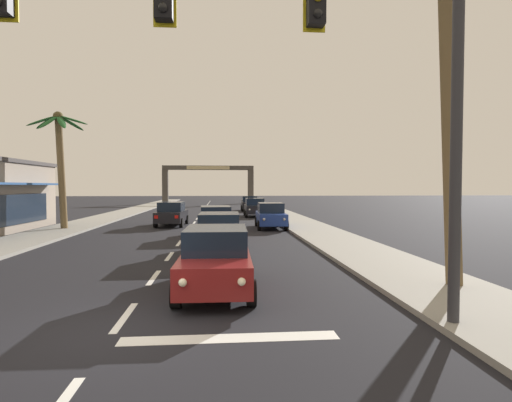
{
  "coord_description": "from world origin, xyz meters",
  "views": [
    {
      "loc": [
        2.05,
        -7.94,
        2.78
      ],
      "look_at": [
        3.42,
        8.0,
        2.2
      ],
      "focal_mm": 28.53,
      "sensor_mm": 36.0,
      "label": 1
    }
  ],
  "objects_px": {
    "sedan_parked_far_kerb": "(271,215)",
    "sedan_oncoming_far": "(172,214)",
    "traffic_signal_mast": "(268,37)",
    "sedan_parked_mid_kerb": "(255,207)",
    "sedan_lead_at_stop_bar": "(216,259)",
    "palm_left_second": "(60,151)",
    "palm_right_nearest": "(448,26)",
    "sedan_third_in_queue": "(219,233)",
    "town_gateway_arch": "(208,179)",
    "sedan_parked_nearest_kerb": "(250,203)",
    "sedan_fifth_in_queue": "(216,221)"
  },
  "relations": [
    {
      "from": "palm_left_second",
      "to": "palm_right_nearest",
      "type": "distance_m",
      "value": 22.82
    },
    {
      "from": "sedan_fifth_in_queue",
      "to": "sedan_parked_far_kerb",
      "type": "bearing_deg",
      "value": 49.81
    },
    {
      "from": "sedan_third_in_queue",
      "to": "sedan_oncoming_far",
      "type": "distance_m",
      "value": 12.8
    },
    {
      "from": "sedan_parked_nearest_kerb",
      "to": "town_gateway_arch",
      "type": "bearing_deg",
      "value": 104.63
    },
    {
      "from": "sedan_oncoming_far",
      "to": "sedan_parked_mid_kerb",
      "type": "relative_size",
      "value": 1.01
    },
    {
      "from": "sedan_third_in_queue",
      "to": "sedan_oncoming_far",
      "type": "height_order",
      "value": "same"
    },
    {
      "from": "sedan_third_in_queue",
      "to": "sedan_parked_far_kerb",
      "type": "relative_size",
      "value": 1.0
    },
    {
      "from": "palm_left_second",
      "to": "sedan_third_in_queue",
      "type": "bearing_deg",
      "value": -44.72
    },
    {
      "from": "palm_left_second",
      "to": "traffic_signal_mast",
      "type": "bearing_deg",
      "value": -60.13
    },
    {
      "from": "sedan_oncoming_far",
      "to": "palm_right_nearest",
      "type": "bearing_deg",
      "value": -63.25
    },
    {
      "from": "sedan_lead_at_stop_bar",
      "to": "palm_left_second",
      "type": "xyz_separation_m",
      "value": [
        -9.92,
        15.74,
        4.15
      ]
    },
    {
      "from": "sedan_lead_at_stop_bar",
      "to": "town_gateway_arch",
      "type": "distance_m",
      "value": 55.5
    },
    {
      "from": "palm_left_second",
      "to": "palm_right_nearest",
      "type": "relative_size",
      "value": 0.73
    },
    {
      "from": "sedan_oncoming_far",
      "to": "sedan_parked_far_kerb",
      "type": "height_order",
      "value": "same"
    },
    {
      "from": "sedan_lead_at_stop_bar",
      "to": "palm_left_second",
      "type": "bearing_deg",
      "value": 122.21
    },
    {
      "from": "palm_left_second",
      "to": "town_gateway_arch",
      "type": "relative_size",
      "value": 0.51
    },
    {
      "from": "palm_left_second",
      "to": "town_gateway_arch",
      "type": "distance_m",
      "value": 40.45
    },
    {
      "from": "sedan_parked_mid_kerb",
      "to": "sedan_parked_far_kerb",
      "type": "height_order",
      "value": "same"
    },
    {
      "from": "sedan_parked_far_kerb",
      "to": "palm_left_second",
      "type": "xyz_separation_m",
      "value": [
        -13.34,
        -0.24,
        4.15
      ]
    },
    {
      "from": "sedan_parked_far_kerb",
      "to": "sedan_oncoming_far",
      "type": "bearing_deg",
      "value": 161.7
    },
    {
      "from": "sedan_parked_mid_kerb",
      "to": "sedan_parked_nearest_kerb",
      "type": "bearing_deg",
      "value": 89.17
    },
    {
      "from": "sedan_third_in_queue",
      "to": "town_gateway_arch",
      "type": "bearing_deg",
      "value": 92.27
    },
    {
      "from": "sedan_parked_nearest_kerb",
      "to": "town_gateway_arch",
      "type": "distance_m",
      "value": 21.1
    },
    {
      "from": "sedan_fifth_in_queue",
      "to": "palm_left_second",
      "type": "relative_size",
      "value": 0.6
    },
    {
      "from": "sedan_parked_mid_kerb",
      "to": "palm_right_nearest",
      "type": "distance_m",
      "value": 27.76
    },
    {
      "from": "town_gateway_arch",
      "to": "palm_right_nearest",
      "type": "bearing_deg",
      "value": -81.86
    },
    {
      "from": "palm_right_nearest",
      "to": "sedan_parked_far_kerb",
      "type": "bearing_deg",
      "value": 99.17
    },
    {
      "from": "sedan_parked_nearest_kerb",
      "to": "sedan_fifth_in_queue",
      "type": "bearing_deg",
      "value": -98.54
    },
    {
      "from": "palm_left_second",
      "to": "sedan_parked_far_kerb",
      "type": "bearing_deg",
      "value": 1.03
    },
    {
      "from": "sedan_parked_mid_kerb",
      "to": "town_gateway_arch",
      "type": "height_order",
      "value": "town_gateway_arch"
    },
    {
      "from": "traffic_signal_mast",
      "to": "sedan_parked_far_kerb",
      "type": "xyz_separation_m",
      "value": [
        2.42,
        19.25,
        -4.65
      ]
    },
    {
      "from": "sedan_lead_at_stop_bar",
      "to": "traffic_signal_mast",
      "type": "bearing_deg",
      "value": -72.92
    },
    {
      "from": "sedan_fifth_in_queue",
      "to": "town_gateway_arch",
      "type": "xyz_separation_m",
      "value": [
        -1.75,
        43.64,
        3.15
      ]
    },
    {
      "from": "sedan_third_in_queue",
      "to": "sedan_parked_mid_kerb",
      "type": "height_order",
      "value": "same"
    },
    {
      "from": "sedan_fifth_in_queue",
      "to": "sedan_lead_at_stop_bar",
      "type": "bearing_deg",
      "value": -89.21
    },
    {
      "from": "sedan_fifth_in_queue",
      "to": "sedan_parked_far_kerb",
      "type": "height_order",
      "value": "same"
    },
    {
      "from": "sedan_lead_at_stop_bar",
      "to": "sedan_parked_far_kerb",
      "type": "height_order",
      "value": "same"
    },
    {
      "from": "town_gateway_arch",
      "to": "sedan_fifth_in_queue",
      "type": "bearing_deg",
      "value": -87.71
    },
    {
      "from": "sedan_third_in_queue",
      "to": "palm_left_second",
      "type": "relative_size",
      "value": 0.6
    },
    {
      "from": "traffic_signal_mast",
      "to": "sedan_fifth_in_queue",
      "type": "xyz_separation_m",
      "value": [
        -1.17,
        15.01,
        -4.65
      ]
    },
    {
      "from": "sedan_parked_far_kerb",
      "to": "sedan_lead_at_stop_bar",
      "type": "bearing_deg",
      "value": -102.09
    },
    {
      "from": "sedan_third_in_queue",
      "to": "sedan_parked_far_kerb",
      "type": "height_order",
      "value": "same"
    },
    {
      "from": "sedan_oncoming_far",
      "to": "sedan_parked_far_kerb",
      "type": "xyz_separation_m",
      "value": [
        6.75,
        -2.23,
        0.0
      ]
    },
    {
      "from": "sedan_third_in_queue",
      "to": "palm_right_nearest",
      "type": "height_order",
      "value": "palm_right_nearest"
    },
    {
      "from": "traffic_signal_mast",
      "to": "sedan_oncoming_far",
      "type": "bearing_deg",
      "value": 101.39
    },
    {
      "from": "sedan_parked_far_kerb",
      "to": "town_gateway_arch",
      "type": "distance_m",
      "value": 39.88
    },
    {
      "from": "sedan_lead_at_stop_bar",
      "to": "sedan_parked_mid_kerb",
      "type": "bearing_deg",
      "value": 83.04
    },
    {
      "from": "sedan_lead_at_stop_bar",
      "to": "sedan_parked_nearest_kerb",
      "type": "height_order",
      "value": "same"
    },
    {
      "from": "palm_left_second",
      "to": "sedan_lead_at_stop_bar",
      "type": "bearing_deg",
      "value": -57.79
    },
    {
      "from": "traffic_signal_mast",
      "to": "sedan_parked_mid_kerb",
      "type": "height_order",
      "value": "traffic_signal_mast"
    }
  ]
}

